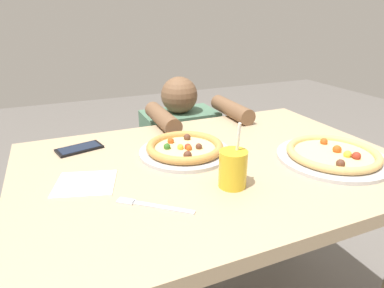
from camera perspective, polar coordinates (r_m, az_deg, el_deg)
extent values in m
cube|color=tan|center=(1.06, 3.65, -4.05)|extent=(1.20, 0.84, 0.04)
cylinder|color=#89765B|center=(1.45, -22.84, -15.24)|extent=(0.07, 0.07, 0.71)
cylinder|color=#89765B|center=(1.74, 13.86, -7.56)|extent=(0.07, 0.07, 0.71)
cylinder|color=#B7B7BC|center=(1.15, 23.10, -2.23)|extent=(0.35, 0.35, 0.01)
cylinder|color=#EFD68C|center=(1.15, 23.19, -1.72)|extent=(0.24, 0.24, 0.01)
torus|color=tan|center=(1.14, 23.24, -1.40)|extent=(0.29, 0.29, 0.02)
sphere|color=brown|center=(1.06, 24.36, -3.10)|extent=(0.03, 0.03, 0.03)
sphere|color=#BF4C19|center=(1.16, 23.85, -0.86)|extent=(0.03, 0.03, 0.03)
sphere|color=gold|center=(1.14, 25.36, -1.64)|extent=(0.02, 0.02, 0.02)
sphere|color=gold|center=(1.22, 21.74, 0.40)|extent=(0.02, 0.02, 0.02)
sphere|color=#BF4C19|center=(1.21, 21.91, 0.37)|extent=(0.03, 0.03, 0.03)
sphere|color=maroon|center=(1.13, 26.62, -1.89)|extent=(0.03, 0.03, 0.03)
cylinder|color=#B7B7BC|center=(1.10, -1.23, -1.37)|extent=(0.31, 0.31, 0.01)
cylinder|color=#EFD68C|center=(1.10, -1.24, -0.85)|extent=(0.20, 0.20, 0.01)
torus|color=#C68C47|center=(1.10, -1.24, -0.44)|extent=(0.26, 0.26, 0.03)
sphere|color=maroon|center=(1.08, -0.71, -0.51)|extent=(0.02, 0.02, 0.02)
sphere|color=gold|center=(1.08, -2.02, -0.55)|extent=(0.02, 0.02, 0.02)
sphere|color=#2D6623|center=(1.09, -4.35, -0.47)|extent=(0.02, 0.02, 0.02)
sphere|color=brown|center=(1.09, 1.19, -0.45)|extent=(0.02, 0.02, 0.02)
sphere|color=brown|center=(1.16, -0.86, 1.16)|extent=(0.02, 0.02, 0.02)
sphere|color=brown|center=(1.02, -0.77, -1.94)|extent=(0.03, 0.03, 0.03)
sphere|color=#BF4C19|center=(1.08, -0.53, -0.72)|extent=(0.02, 0.02, 0.02)
sphere|color=#BF4C19|center=(1.14, -3.72, 0.53)|extent=(0.02, 0.02, 0.02)
cylinder|color=gold|center=(0.89, 7.09, -4.31)|extent=(0.08, 0.08, 0.10)
cylinder|color=white|center=(0.86, 8.01, 0.84)|extent=(0.01, 0.02, 0.09)
cube|color=white|center=(0.96, -18.01, -6.51)|extent=(0.19, 0.18, 0.00)
cube|color=silver|center=(0.82, -5.00, -10.90)|extent=(0.13, 0.11, 0.00)
cube|color=silver|center=(0.85, -11.36, -9.69)|extent=(0.05, 0.05, 0.00)
cube|color=black|center=(1.20, -18.94, -0.76)|extent=(0.16, 0.11, 0.01)
cube|color=#192338|center=(1.20, -18.97, -0.57)|extent=(0.14, 0.09, 0.00)
cylinder|color=#333847|center=(1.85, -1.95, -9.56)|extent=(0.29, 0.29, 0.45)
cube|color=#4C7259|center=(1.69, -2.11, 1.04)|extent=(0.36, 0.22, 0.28)
sphere|color=brown|center=(1.62, -2.22, 8.47)|extent=(0.18, 0.18, 0.18)
cylinder|color=brown|center=(1.37, -5.15, 4.54)|extent=(0.07, 0.28, 0.07)
cylinder|color=brown|center=(1.50, 6.90, 6.00)|extent=(0.07, 0.28, 0.07)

